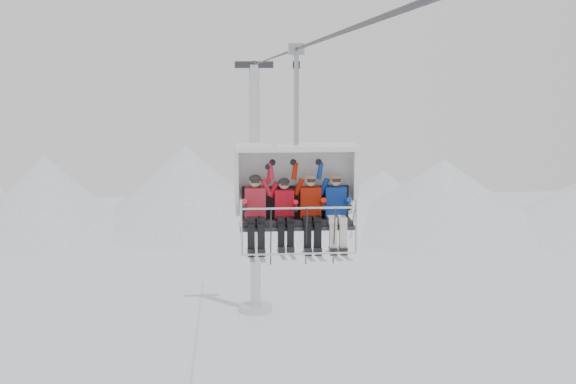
{
  "coord_description": "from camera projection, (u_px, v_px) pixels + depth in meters",
  "views": [
    {
      "loc": [
        -1.29,
        -15.98,
        12.83
      ],
      "look_at": [
        0.0,
        0.0,
        10.2
      ],
      "focal_mm": 45.0,
      "sensor_mm": 36.0,
      "label": 1
    }
  ],
  "objects": [
    {
      "name": "skier_center_left",
      "position": [
        285.0,
        211.0,
        14.09
      ],
      "size": [
        0.38,
        1.69,
        1.52
      ],
      "color": "red",
      "rests_on": "chairlift_carrier"
    },
    {
      "name": "skier_center_right",
      "position": [
        311.0,
        209.0,
        14.14
      ],
      "size": [
        0.41,
        1.69,
        1.63
      ],
      "color": "#B31C07",
      "rests_on": "chairlift_carrier"
    },
    {
      "name": "chairlift_carrier",
      "position": [
        296.0,
        183.0,
        14.34
      ],
      "size": [
        2.39,
        1.17,
        3.98
      ],
      "color": "black",
      "rests_on": "haul_cable"
    },
    {
      "name": "haul_cable",
      "position": [
        288.0,
        52.0,
        15.74
      ],
      "size": [
        0.06,
        50.0,
        0.06
      ],
      "primitive_type": "cylinder",
      "rotation": [
        1.57,
        0.0,
        0.0
      ],
      "color": "#313036",
      "rests_on": "lift_tower_left"
    },
    {
      "name": "skier_far_right",
      "position": [
        336.0,
        209.0,
        14.17
      ],
      "size": [
        0.41,
        1.69,
        1.63
      ],
      "color": "navy",
      "rests_on": "chairlift_carrier"
    },
    {
      "name": "lift_tower_right",
      "position": [
        255.0,
        207.0,
        38.6
      ],
      "size": [
        2.0,
        1.8,
        13.48
      ],
      "color": "silver",
      "rests_on": "ground"
    },
    {
      "name": "skier_far_left",
      "position": [
        255.0,
        210.0,
        14.05
      ],
      "size": [
        0.41,
        1.69,
        1.63
      ],
      "color": "red",
      "rests_on": "chairlift_carrier"
    },
    {
      "name": "ridgeline",
      "position": [
        227.0,
        198.0,
        58.67
      ],
      "size": [
        72.0,
        21.0,
        7.0
      ],
      "color": "white",
      "rests_on": "ground"
    }
  ]
}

